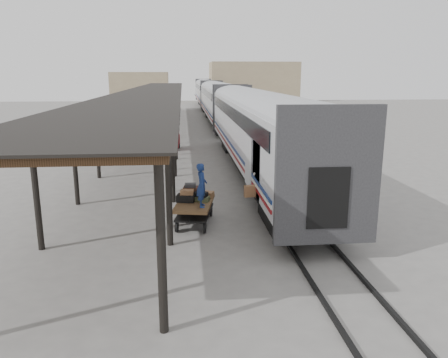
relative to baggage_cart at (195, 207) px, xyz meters
The scene contains 11 objects.
ground 0.81m from the baggage_cart, ahead, with size 160.00×160.00×0.00m, color slate.
train 34.03m from the baggage_cart, 83.78° to the left, with size 3.45×76.01×4.01m.
canopy 24.38m from the baggage_cart, 96.93° to the left, with size 4.90×64.30×4.15m.
rails 34.17m from the baggage_cart, 83.80° to the left, with size 1.54×150.00×0.12m.
building_far 79.38m from the baggage_cart, 79.47° to the left, with size 18.00×10.00×8.00m, color tan.
building_left 82.55m from the baggage_cart, 96.62° to the left, with size 12.00×8.00×6.00m, color tan.
baggage_cart is the anchor object (origin of this frame).
suitcase_stack 0.51m from the baggage_cart, 95.69° to the left, with size 1.48×1.12×0.57m.
luggage_tug 16.97m from the baggage_cart, 94.21° to the left, with size 1.23×1.72×1.39m.
porter 1.22m from the baggage_cart, 68.96° to the right, with size 0.57×0.38×1.57m, color navy.
pedestrian 17.50m from the baggage_cart, 95.60° to the left, with size 0.96×0.40×1.63m, color black.
Camera 1 is at (-0.83, -15.56, 5.45)m, focal length 35.00 mm.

